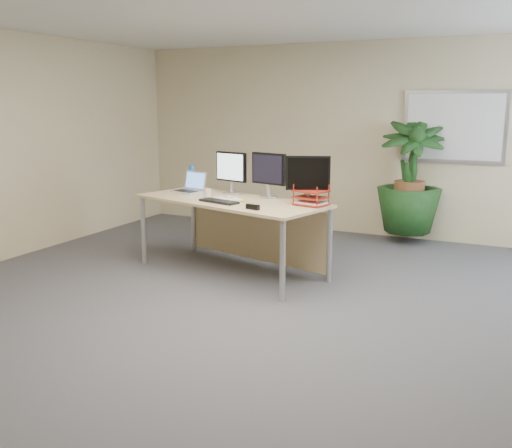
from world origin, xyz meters
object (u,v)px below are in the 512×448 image
at_px(monitor_left, 231,170).
at_px(monitor_right, 269,172).
at_px(floor_plant, 409,188).
at_px(laptop, 190,187).
at_px(desk, 239,214).

xyz_separation_m(monitor_left, monitor_right, (0.51, -0.08, 0.01)).
bearing_deg(monitor_right, floor_plant, 59.04).
relative_size(floor_plant, monitor_right, 3.02).
relative_size(monitor_left, monitor_right, 0.97).
height_order(monitor_right, laptop, monitor_right).
relative_size(monitor_right, laptop, 1.25).
bearing_deg(monitor_left, floor_plant, 48.26).
relative_size(desk, floor_plant, 1.54).
xyz_separation_m(desk, monitor_right, (0.29, 0.16, 0.46)).
bearing_deg(desk, monitor_right, 27.86).
bearing_deg(floor_plant, monitor_right, -120.96).
distance_m(floor_plant, laptop, 2.95).
bearing_deg(laptop, monitor_left, 8.93).
relative_size(floor_plant, laptop, 3.78).
bearing_deg(desk, floor_plant, 55.21).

